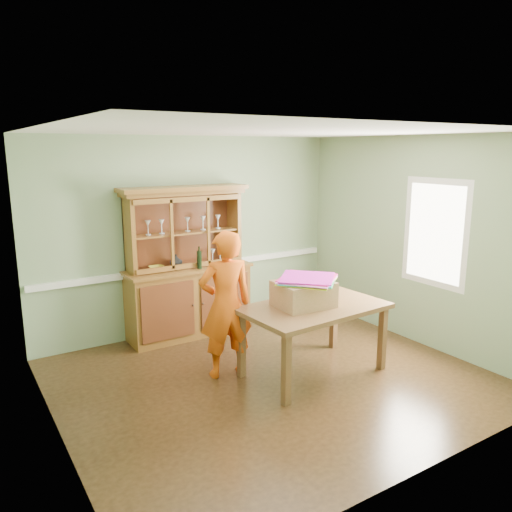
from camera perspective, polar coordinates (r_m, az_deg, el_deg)
floor at (r=5.77m, az=1.89°, el=-13.83°), size 4.50×4.50×0.00m
ceiling at (r=5.19m, az=2.10°, el=14.06°), size 4.50×4.50×0.00m
wall_back at (r=7.03m, az=-7.27°, el=2.42°), size 4.50×0.00×4.50m
wall_left at (r=4.49m, az=-22.52°, el=-4.01°), size 0.00×4.00×4.00m
wall_right at (r=6.82m, az=17.79°, el=1.64°), size 0.00×4.00×4.00m
wall_front at (r=3.90m, az=18.94°, el=-6.12°), size 4.50×0.00×4.50m
chair_rail at (r=7.09m, az=-7.09°, el=-1.19°), size 4.41×0.05×0.08m
framed_map at (r=4.73m, az=-23.12°, el=-0.76°), size 0.03×0.60×0.46m
window_panel at (r=6.60m, az=19.74°, el=2.49°), size 0.03×0.96×1.36m
china_hutch at (r=6.88m, az=-7.81°, el=-3.18°), size 1.74×0.57×2.04m
dining_table at (r=5.69m, az=6.62°, el=-6.56°), size 1.66×1.06×0.80m
cardboard_box at (r=5.59m, az=5.45°, el=-4.32°), size 0.63×0.52×0.28m
kite_stack at (r=5.54m, az=5.84°, el=-2.69°), size 0.80×0.80×0.05m
person at (r=5.56m, az=-3.47°, el=-5.55°), size 0.68×0.51×1.67m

